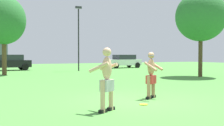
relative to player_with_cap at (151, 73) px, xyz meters
name	(u,v)px	position (x,y,z in m)	size (l,w,h in m)	color
ground_plane	(138,100)	(-0.65, -0.18, -0.90)	(80.00, 80.00, 0.00)	#4C8E3D
player_with_cap	(151,73)	(0.00, 0.00, 0.00)	(0.67, 0.78, 1.64)	black
player_in_gray	(107,78)	(-2.36, -1.29, 0.02)	(0.80, 0.77, 1.73)	black
frisbee	(143,104)	(-0.93, -0.93, -0.88)	(0.25, 0.25, 0.03)	yellow
car_black_near_post	(8,62)	(-2.61, 20.90, -0.07)	(4.41, 2.26, 1.58)	black
car_white_mid_lot	(123,61)	(10.37, 20.53, -0.07)	(4.41, 2.25, 1.58)	white
lamp_post	(79,32)	(3.39, 16.92, 2.88)	(0.60, 0.24, 6.23)	black
tree_left_field	(201,17)	(8.75, 6.42, 3.36)	(3.55, 3.55, 6.04)	#4C3823
tree_right_field	(4,20)	(-3.55, 14.48, 3.31)	(3.30, 3.30, 6.10)	brown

